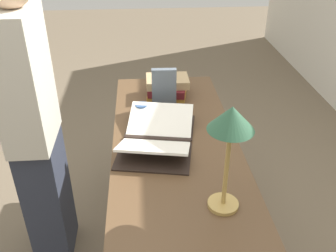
{
  "coord_description": "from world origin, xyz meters",
  "views": [
    {
      "loc": [
        1.62,
        -0.16,
        1.81
      ],
      "look_at": [
        0.01,
        -0.04,
        0.85
      ],
      "focal_mm": 40.0,
      "sensor_mm": 36.0,
      "label": 1
    }
  ],
  "objects_px": {
    "book_standing_upright": "(164,89)",
    "reading_lamp": "(231,128)",
    "open_book": "(157,136)",
    "coffee_mug": "(142,111)",
    "book_stack_tall": "(167,87)",
    "person_reader": "(36,136)"
  },
  "relations": [
    {
      "from": "book_standing_upright",
      "to": "reading_lamp",
      "type": "xyz_separation_m",
      "value": [
        0.85,
        0.18,
        0.24
      ]
    },
    {
      "from": "open_book",
      "to": "coffee_mug",
      "type": "height_order",
      "value": "open_book"
    },
    {
      "from": "open_book",
      "to": "book_stack_tall",
      "type": "xyz_separation_m",
      "value": [
        -0.52,
        0.09,
        0.03
      ]
    },
    {
      "from": "book_stack_tall",
      "to": "book_standing_upright",
      "type": "xyz_separation_m",
      "value": [
        0.16,
        -0.03,
        0.06
      ]
    },
    {
      "from": "book_standing_upright",
      "to": "coffee_mug",
      "type": "xyz_separation_m",
      "value": [
        0.11,
        -0.13,
        -0.08
      ]
    },
    {
      "from": "open_book",
      "to": "coffee_mug",
      "type": "bearing_deg",
      "value": -152.3
    },
    {
      "from": "book_stack_tall",
      "to": "reading_lamp",
      "type": "relative_size",
      "value": 0.59
    },
    {
      "from": "reading_lamp",
      "to": "coffee_mug",
      "type": "height_order",
      "value": "reading_lamp"
    },
    {
      "from": "coffee_mug",
      "to": "person_reader",
      "type": "relative_size",
      "value": 0.06
    },
    {
      "from": "book_stack_tall",
      "to": "book_standing_upright",
      "type": "relative_size",
      "value": 1.09
    },
    {
      "from": "book_stack_tall",
      "to": "person_reader",
      "type": "height_order",
      "value": "person_reader"
    },
    {
      "from": "coffee_mug",
      "to": "person_reader",
      "type": "distance_m",
      "value": 0.57
    },
    {
      "from": "person_reader",
      "to": "book_stack_tall",
      "type": "bearing_deg",
      "value": -56.65
    },
    {
      "from": "coffee_mug",
      "to": "person_reader",
      "type": "height_order",
      "value": "person_reader"
    },
    {
      "from": "open_book",
      "to": "person_reader",
      "type": "relative_size",
      "value": 0.37
    },
    {
      "from": "reading_lamp",
      "to": "person_reader",
      "type": "xyz_separation_m",
      "value": [
        -0.55,
        -0.85,
        -0.34
      ]
    },
    {
      "from": "open_book",
      "to": "book_standing_upright",
      "type": "bearing_deg",
      "value": -178.87
    },
    {
      "from": "open_book",
      "to": "reading_lamp",
      "type": "bearing_deg",
      "value": 35.97
    },
    {
      "from": "book_standing_upright",
      "to": "person_reader",
      "type": "xyz_separation_m",
      "value": [
        0.3,
        -0.68,
        -0.1
      ]
    },
    {
      "from": "book_stack_tall",
      "to": "coffee_mug",
      "type": "height_order",
      "value": "book_stack_tall"
    },
    {
      "from": "coffee_mug",
      "to": "person_reader",
      "type": "xyz_separation_m",
      "value": [
        0.19,
        -0.54,
        -0.02
      ]
    },
    {
      "from": "book_stack_tall",
      "to": "reading_lamp",
      "type": "height_order",
      "value": "reading_lamp"
    }
  ]
}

